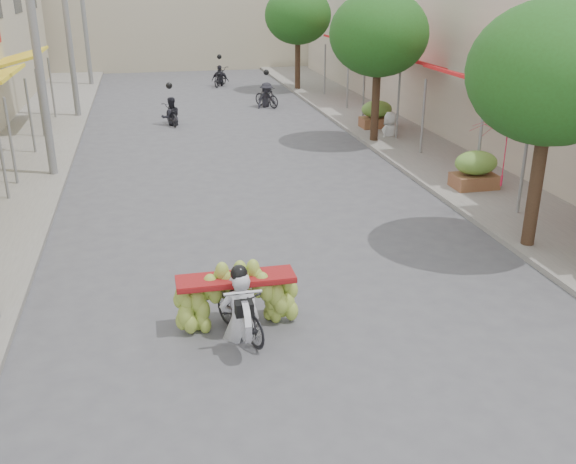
# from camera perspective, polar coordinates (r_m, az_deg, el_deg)

# --- Properties ---
(ground) EXTENTS (120.00, 120.00, 0.00)m
(ground) POSITION_cam_1_polar(r_m,az_deg,el_deg) (9.71, 5.18, -13.30)
(ground) COLOR #4E4D52
(ground) RESTS_ON ground
(sidewalk_left) EXTENTS (4.00, 60.00, 0.12)m
(sidewalk_left) POSITION_cam_1_polar(r_m,az_deg,el_deg) (23.64, -23.12, 6.45)
(sidewalk_left) COLOR gray
(sidewalk_left) RESTS_ON ground
(sidewalk_right) EXTENTS (4.00, 60.00, 0.12)m
(sidewalk_right) POSITION_cam_1_polar(r_m,az_deg,el_deg) (25.10, 10.32, 8.63)
(sidewalk_right) COLOR gray
(sidewalk_right) RESTS_ON ground
(shophouse_row_right) EXTENTS (9.77, 40.00, 6.00)m
(shophouse_row_right) POSITION_cam_1_polar(r_m,az_deg,el_deg) (26.13, 22.15, 14.49)
(shophouse_row_right) COLOR #C0B39F
(shophouse_row_right) RESTS_ON ground
(far_building) EXTENTS (20.00, 6.00, 7.00)m
(far_building) POSITION_cam_1_polar(r_m,az_deg,el_deg) (45.67, -9.80, 18.74)
(far_building) COLOR #B3A88E
(far_building) RESTS_ON ground
(utility_pole_mid) EXTENTS (0.60, 0.24, 8.00)m
(utility_pole_mid) POSITION_cam_1_polar(r_m,az_deg,el_deg) (19.82, -21.57, 15.78)
(utility_pole_mid) COLOR slate
(utility_pole_mid) RESTS_ON ground
(utility_pole_far) EXTENTS (0.60, 0.24, 8.00)m
(utility_pole_far) POSITION_cam_1_polar(r_m,az_deg,el_deg) (28.74, -19.07, 17.46)
(utility_pole_far) COLOR slate
(utility_pole_far) RESTS_ON ground
(utility_pole_back) EXTENTS (0.60, 0.24, 8.00)m
(utility_pole_back) POSITION_cam_1_polar(r_m,az_deg,el_deg) (37.70, -17.74, 18.33)
(utility_pole_back) COLOR slate
(utility_pole_back) RESTS_ON ground
(street_tree_near) EXTENTS (3.40, 3.40, 5.25)m
(street_tree_near) POSITION_cam_1_polar(r_m,az_deg,el_deg) (14.14, 22.44, 12.88)
(street_tree_near) COLOR #3A2719
(street_tree_near) RESTS_ON ground
(street_tree_mid) EXTENTS (3.40, 3.40, 5.25)m
(street_tree_mid) POSITION_cam_1_polar(r_m,az_deg,el_deg) (23.04, 8.08, 17.02)
(street_tree_mid) COLOR #3A2719
(street_tree_mid) RESTS_ON ground
(street_tree_far) EXTENTS (3.40, 3.40, 5.25)m
(street_tree_far) POSITION_cam_1_polar(r_m,az_deg,el_deg) (34.53, 0.88, 18.67)
(street_tree_far) COLOR #3A2719
(street_tree_far) RESTS_ON ground
(produce_crate_mid) EXTENTS (1.20, 0.88, 1.16)m
(produce_crate_mid) POSITION_cam_1_polar(r_m,az_deg,el_deg) (18.49, 16.34, 5.58)
(produce_crate_mid) COLOR brown
(produce_crate_mid) RESTS_ON ground
(produce_crate_far) EXTENTS (1.20, 0.88, 1.16)m
(produce_crate_far) POSITION_cam_1_polar(r_m,az_deg,el_deg) (25.59, 7.88, 10.52)
(produce_crate_far) COLOR brown
(produce_crate_far) RESTS_ON ground
(banana_motorbike) EXTENTS (2.20, 1.79, 2.23)m
(banana_motorbike) POSITION_cam_1_polar(r_m,az_deg,el_deg) (10.61, -4.47, -5.36)
(banana_motorbike) COLOR black
(banana_motorbike) RESTS_ON ground
(market_umbrella) EXTENTS (2.10, 2.10, 1.71)m
(market_umbrella) POSITION_cam_1_polar(r_m,az_deg,el_deg) (16.36, 19.20, 9.54)
(market_umbrella) COLOR red
(market_umbrella) RESTS_ON ground
(pedestrian) EXTENTS (1.00, 0.92, 1.75)m
(pedestrian) POSITION_cam_1_polar(r_m,az_deg,el_deg) (24.19, 9.14, 10.49)
(pedestrian) COLOR silver
(pedestrian) RESTS_ON ground
(bg_motorbike_a) EXTENTS (0.87, 1.54, 1.95)m
(bg_motorbike_a) POSITION_cam_1_polar(r_m,az_deg,el_deg) (26.72, -10.41, 10.96)
(bg_motorbike_a) COLOR black
(bg_motorbike_a) RESTS_ON ground
(bg_motorbike_b) EXTENTS (1.21, 1.62, 1.95)m
(bg_motorbike_b) POSITION_cam_1_polar(r_m,az_deg,el_deg) (30.12, -1.93, 12.64)
(bg_motorbike_b) COLOR black
(bg_motorbike_b) RESTS_ON ground
(bg_motorbike_c) EXTENTS (1.36, 1.89, 1.95)m
(bg_motorbike_c) POSITION_cam_1_polar(r_m,az_deg,el_deg) (36.53, -6.08, 13.97)
(bg_motorbike_c) COLOR black
(bg_motorbike_c) RESTS_ON ground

